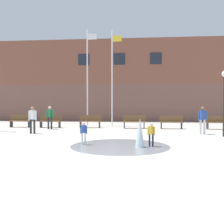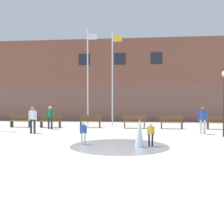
{
  "view_description": "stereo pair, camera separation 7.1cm",
  "coord_description": "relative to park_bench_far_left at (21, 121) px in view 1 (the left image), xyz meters",
  "views": [
    {
      "loc": [
        1.74,
        -7.97,
        1.84
      ],
      "look_at": [
        0.31,
        6.87,
        1.3
      ],
      "focal_mm": 42.0,
      "sensor_mm": 36.0,
      "label": 1
    },
    {
      "loc": [
        1.81,
        -7.97,
        1.84
      ],
      "look_at": [
        0.31,
        6.87,
        1.3
      ],
      "focal_mm": 42.0,
      "sensor_mm": 36.0,
      "label": 2
    }
  ],
  "objects": [
    {
      "name": "park_bench_near_trashcan",
      "position": [
        11.06,
        -0.11,
        0.0
      ],
      "size": [
        1.6,
        0.44,
        0.91
      ],
      "color": "#28282D",
      "rests_on": "ground"
    },
    {
      "name": "flagpole_right",
      "position": [
        6.74,
        1.69,
        3.48
      ],
      "size": [
        0.8,
        0.1,
        7.44
      ],
      "color": "silver",
      "rests_on": "ground"
    },
    {
      "name": "park_bench_far_left",
      "position": [
        0.0,
        0.0,
        0.0
      ],
      "size": [
        1.6,
        0.44,
        0.91
      ],
      "color": "#28282D",
      "rests_on": "ground"
    },
    {
      "name": "library_building",
      "position": [
        6.94,
        9.71,
        3.55
      ],
      "size": [
        36.0,
        6.05,
        8.06
      ],
      "color": "brown",
      "rests_on": "ground"
    },
    {
      "name": "lamp_post_right_lane",
      "position": [
        13.33,
        -4.2,
        1.86
      ],
      "size": [
        0.32,
        0.32,
        3.53
      ],
      "color": "#192D23",
      "rests_on": "ground"
    },
    {
      "name": "park_bench_center",
      "position": [
        5.24,
        0.14,
        0.0
      ],
      "size": [
        1.6,
        0.44,
        0.91
      ],
      "color": "#28282D",
      "rests_on": "ground"
    },
    {
      "name": "adult_near_bench",
      "position": [
        2.65,
        -1.17,
        0.45
      ],
      "size": [
        0.5,
        0.35,
        1.59
      ],
      "rotation": [
        0.0,
        0.0,
        -1.64
      ],
      "color": "#28282D",
      "rests_on": "ground"
    },
    {
      "name": "park_bench_far_right",
      "position": [
        14.21,
        -0.14,
        0.0
      ],
      "size": [
        1.6,
        0.44,
        0.91
      ],
      "color": "#28282D",
      "rests_on": "ground"
    },
    {
      "name": "park_bench_under_right_flagpole",
      "position": [
        8.47,
        -0.03,
        0.0
      ],
      "size": [
        1.6,
        0.44,
        0.91
      ],
      "color": "#28282D",
      "rests_on": "ground"
    },
    {
      "name": "child_running",
      "position": [
        9.26,
        -7.79,
        0.1
      ],
      "size": [
        0.31,
        0.24,
        0.99
      ],
      "rotation": [
        0.0,
        0.0,
        0.93
      ],
      "color": "#1E233D",
      "rests_on": "ground"
    },
    {
      "name": "ground_plane",
      "position": [
        6.94,
        -10.8,
        -0.48
      ],
      "size": [
        100.0,
        100.0,
        0.0
      ],
      "primitive_type": "plane",
      "color": "#B2ADA3"
    },
    {
      "name": "park_bench_under_left_flagpole",
      "position": [
        2.32,
        -0.07,
        0.0
      ],
      "size": [
        1.6,
        0.44,
        0.91
      ],
      "color": "#28282D",
      "rests_on": "ground"
    },
    {
      "name": "child_in_fountain",
      "position": [
        6.36,
        -7.59,
        0.1
      ],
      "size": [
        0.31,
        0.21,
        0.99
      ],
      "rotation": [
        0.0,
        0.0,
        0.52
      ],
      "color": "silver",
      "rests_on": "ground"
    },
    {
      "name": "splash_fountain",
      "position": [
        8.43,
        -7.91,
        -0.14
      ],
      "size": [
        4.18,
        4.18,
        1.2
      ],
      "color": "gray",
      "rests_on": "ground"
    },
    {
      "name": "adult_watching",
      "position": [
        2.5,
        -3.83,
        0.45
      ],
      "size": [
        0.5,
        0.33,
        1.59
      ],
      "rotation": [
        0.0,
        0.0,
        -0.48
      ],
      "color": "#28282D",
      "rests_on": "ground"
    },
    {
      "name": "flagpole_left",
      "position": [
        4.77,
        1.69,
        3.58
      ],
      "size": [
        0.8,
        0.1,
        7.64
      ],
      "color": "silver",
      "rests_on": "ground"
    },
    {
      "name": "teen_by_trashcan",
      "position": [
        12.47,
        -3.12,
        0.45
      ],
      "size": [
        0.5,
        0.33,
        1.59
      ],
      "rotation": [
        0.0,
        0.0,
        -2.67
      ],
      "color": "silver",
      "rests_on": "ground"
    }
  ]
}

